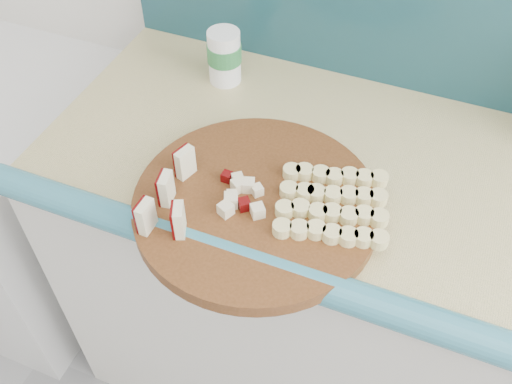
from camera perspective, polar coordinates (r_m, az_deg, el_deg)
name	(u,v)px	position (r m, az deg, el deg)	size (l,w,h in m)	color
cutting_board	(256,204)	(1.04, 0.00, -1.25)	(0.45, 0.45, 0.03)	#45260E
apple_wedges	(169,196)	(1.01, -8.74, -0.41)	(0.08, 0.18, 0.06)	#F0E9C0
apple_chunks	(240,194)	(1.03, -1.57, -0.21)	(0.07, 0.08, 0.02)	#FBF2C9
banana_slices	(333,203)	(1.02, 7.66, -1.12)	(0.22, 0.21, 0.02)	#E8D98E
canister	(224,56)	(1.31, -3.18, 13.45)	(0.08, 0.08, 0.12)	white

